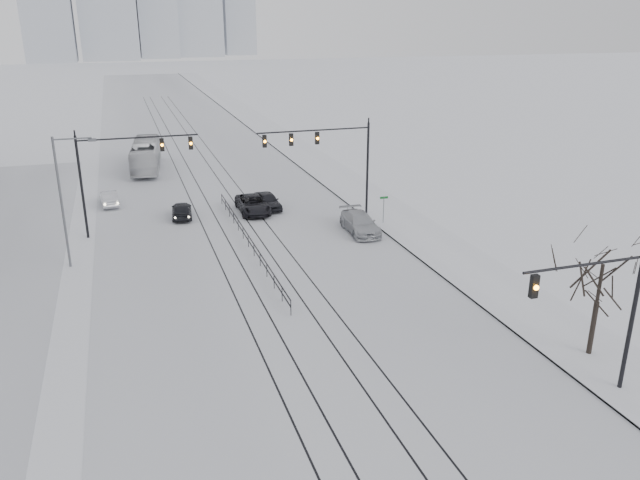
{
  "coord_description": "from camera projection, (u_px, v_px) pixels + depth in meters",
  "views": [
    {
      "loc": [
        -8.35,
        -13.33,
        16.17
      ],
      "look_at": [
        2.83,
        21.33,
        3.2
      ],
      "focal_mm": 35.0,
      "sensor_mm": 36.0,
      "label": 1
    }
  ],
  "objects": [
    {
      "name": "road",
      "position": [
        197.0,
        163.0,
        73.58
      ],
      "size": [
        22.0,
        260.0,
        0.02
      ],
      "primitive_type": "cube",
      "color": "silver",
      "rests_on": "ground"
    },
    {
      "name": "sidewalk_east",
      "position": [
        306.0,
        156.0,
        77.46
      ],
      "size": [
        5.0,
        260.0,
        0.16
      ],
      "primitive_type": "cube",
      "color": "silver",
      "rests_on": "ground"
    },
    {
      "name": "curb",
      "position": [
        287.0,
        157.0,
        76.76
      ],
      "size": [
        0.1,
        260.0,
        0.12
      ],
      "primitive_type": "cube",
      "color": "gray",
      "rests_on": "ground"
    },
    {
      "name": "tram_rails",
      "position": [
        226.0,
        210.0,
        55.65
      ],
      "size": [
        5.3,
        180.0,
        0.01
      ],
      "color": "black",
      "rests_on": "ground"
    },
    {
      "name": "traffic_mast_near",
      "position": [
        605.0,
        305.0,
        26.76
      ],
      "size": [
        6.1,
        0.37,
        7.0
      ],
      "color": "black",
      "rests_on": "ground"
    },
    {
      "name": "traffic_mast_ne",
      "position": [
        330.0,
        152.0,
        51.59
      ],
      "size": [
        9.6,
        0.37,
        8.0
      ],
      "color": "black",
      "rests_on": "ground"
    },
    {
      "name": "traffic_mast_nw",
      "position": [
        120.0,
        165.0,
        47.73
      ],
      "size": [
        9.1,
        0.37,
        8.0
      ],
      "color": "black",
      "rests_on": "ground"
    },
    {
      "name": "street_light_west",
      "position": [
        65.0,
        193.0,
        41.41
      ],
      "size": [
        2.73,
        0.25,
        9.0
      ],
      "color": "#595B60",
      "rests_on": "ground"
    },
    {
      "name": "bare_tree",
      "position": [
        601.0,
        274.0,
        30.17
      ],
      "size": [
        4.4,
        4.4,
        6.1
      ],
      "color": "black",
      "rests_on": "ground"
    },
    {
      "name": "median_fence",
      "position": [
        248.0,
        241.0,
        46.51
      ],
      "size": [
        0.06,
        24.0,
        1.0
      ],
      "color": "black",
      "rests_on": "ground"
    },
    {
      "name": "street_sign",
      "position": [
        384.0,
        206.0,
        51.36
      ],
      "size": [
        0.7,
        0.06,
        2.4
      ],
      "color": "#595B60",
      "rests_on": "ground"
    },
    {
      "name": "sedan_sb_inner",
      "position": [
        182.0,
        210.0,
        53.31
      ],
      "size": [
        2.04,
        4.26,
        1.4
      ],
      "primitive_type": "imported",
      "rotation": [
        0.0,
        0.0,
        3.05
      ],
      "color": "black",
      "rests_on": "ground"
    },
    {
      "name": "sedan_sb_outer",
      "position": [
        109.0,
        198.0,
        56.9
      ],
      "size": [
        1.85,
        4.27,
        1.37
      ],
      "primitive_type": "imported",
      "rotation": [
        0.0,
        0.0,
        3.24
      ],
      "color": "silver",
      "rests_on": "ground"
    },
    {
      "name": "sedan_nb_front",
      "position": [
        253.0,
        204.0,
        54.75
      ],
      "size": [
        2.55,
        5.44,
        1.51
      ],
      "primitive_type": "imported",
      "rotation": [
        0.0,
        0.0,
        -0.01
      ],
      "color": "black",
      "rests_on": "ground"
    },
    {
      "name": "sedan_nb_right",
      "position": [
        360.0,
        223.0,
        49.62
      ],
      "size": [
        2.42,
        5.49,
        1.57
      ],
      "primitive_type": "imported",
      "rotation": [
        0.0,
        0.0,
        -0.04
      ],
      "color": "#AAADB2",
      "rests_on": "ground"
    },
    {
      "name": "sedan_nb_far",
      "position": [
        268.0,
        201.0,
        55.84
      ],
      "size": [
        2.06,
        4.44,
        1.47
      ],
      "primitive_type": "imported",
      "rotation": [
        0.0,
        0.0,
        0.07
      ],
      "color": "black",
      "rests_on": "ground"
    },
    {
      "name": "box_truck",
      "position": [
        146.0,
        156.0,
        69.99
      ],
      "size": [
        4.01,
        12.01,
        3.28
      ],
      "primitive_type": "imported",
      "rotation": [
        0.0,
        0.0,
        3.03
      ],
      "color": "silver",
      "rests_on": "ground"
    }
  ]
}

